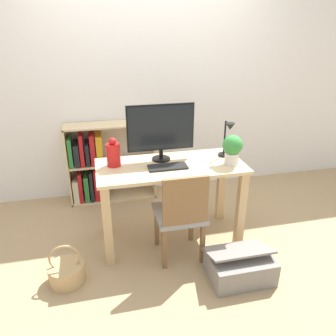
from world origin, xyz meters
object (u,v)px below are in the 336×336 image
object	(u,v)px
desk_lamp	(227,136)
bookshelf	(96,166)
basket	(67,272)
potted_plant	(232,148)
storage_box	(240,266)
chair	(181,213)
keyboard	(168,167)
vase	(113,154)
monitor	(161,129)

from	to	relation	value
desk_lamp	bookshelf	bearing A→B (deg)	142.13
desk_lamp	basket	bearing A→B (deg)	-164.01
potted_plant	basket	world-z (taller)	potted_plant
potted_plant	storage_box	world-z (taller)	potted_plant
chair	basket	size ratio (longest dim) A/B	2.40
keyboard	chair	size ratio (longest dim) A/B	0.40
chair	storage_box	world-z (taller)	chair
chair	vase	bearing A→B (deg)	135.42
keyboard	vase	size ratio (longest dim) A/B	1.32
keyboard	chair	world-z (taller)	chair
monitor	vase	bearing A→B (deg)	-173.77
keyboard	chair	xyz separation A→B (m)	(0.06, -0.23, -0.32)
basket	bookshelf	bearing A→B (deg)	77.45
basket	vase	bearing A→B (deg)	45.89
monitor	storage_box	distance (m)	1.29
vase	chair	bearing A→B (deg)	-37.53
monitor	keyboard	xyz separation A→B (m)	(0.02, -0.19, -0.27)
basket	desk_lamp	bearing A→B (deg)	15.99
basket	chair	bearing A→B (deg)	5.01
monitor	storage_box	xyz separation A→B (m)	(0.47, -0.76, -0.93)
vase	bookshelf	size ratio (longest dim) A/B	0.26
vase	keyboard	bearing A→B (deg)	-18.50
keyboard	vase	xyz separation A→B (m)	(-0.44, 0.15, 0.10)
keyboard	storage_box	world-z (taller)	keyboard
vase	basket	size ratio (longest dim) A/B	0.73
vase	storage_box	distance (m)	1.37
basket	storage_box	size ratio (longest dim) A/B	0.68
vase	potted_plant	size ratio (longest dim) A/B	0.95
potted_plant	bookshelf	size ratio (longest dim) A/B	0.27
bookshelf	basket	size ratio (longest dim) A/B	2.79
vase	potted_plant	xyz separation A→B (m)	(0.98, -0.20, 0.04)
monitor	basket	world-z (taller)	monitor
vase	bookshelf	xyz separation A→B (m)	(-0.16, 0.85, -0.46)
monitor	chair	xyz separation A→B (m)	(0.07, -0.42, -0.59)
bookshelf	basket	bearing A→B (deg)	-102.55
monitor	keyboard	bearing A→B (deg)	-84.86
storage_box	desk_lamp	bearing A→B (deg)	81.02
chair	desk_lamp	bearing A→B (deg)	26.33
potted_plant	chair	bearing A→B (deg)	-159.74
keyboard	bookshelf	xyz separation A→B (m)	(-0.59, 0.99, -0.36)
potted_plant	vase	bearing A→B (deg)	168.55
monitor	bookshelf	bearing A→B (deg)	125.63
potted_plant	chair	xyz separation A→B (m)	(-0.49, -0.18, -0.46)
chair	storage_box	distance (m)	0.62
bookshelf	basket	world-z (taller)	bookshelf
monitor	desk_lamp	size ratio (longest dim) A/B	1.75
desk_lamp	chair	distance (m)	0.79
desk_lamp	basket	distance (m)	1.73
desk_lamp	basket	world-z (taller)	desk_lamp
monitor	chair	distance (m)	0.73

